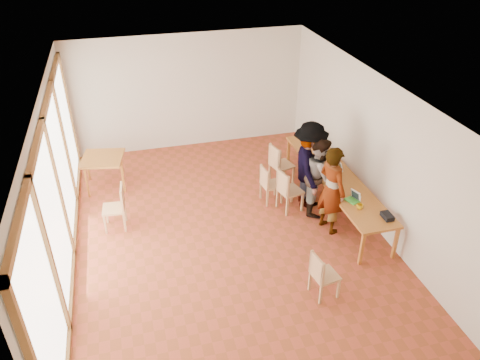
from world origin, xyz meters
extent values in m
plane|color=#A24027|center=(0.00, 0.00, 0.00)|extent=(8.00, 8.00, 0.00)
cube|color=beige|center=(0.00, 4.00, 1.50)|extent=(6.00, 0.10, 3.00)
cube|color=beige|center=(0.00, -4.00, 1.50)|extent=(6.00, 0.10, 3.00)
cube|color=beige|center=(3.00, 0.00, 1.50)|extent=(0.10, 8.00, 3.00)
cube|color=white|center=(-2.96, 0.00, 1.50)|extent=(0.10, 8.00, 3.00)
cube|color=white|center=(0.00, 0.00, 3.02)|extent=(6.00, 8.00, 0.04)
cube|color=#A85C25|center=(2.50, 0.32, 0.72)|extent=(0.80, 4.00, 0.05)
cube|color=#A85C25|center=(2.16, -1.62, 0.35)|extent=(0.06, 0.06, 0.70)
cube|color=#A85C25|center=(2.16, 2.26, 0.35)|extent=(0.06, 0.06, 0.70)
cube|color=#A85C25|center=(2.84, -1.62, 0.35)|extent=(0.06, 0.06, 0.70)
cube|color=#A85C25|center=(2.84, 2.26, 0.35)|extent=(0.06, 0.06, 0.70)
cube|color=#A85C25|center=(-2.28, 2.39, 0.72)|extent=(0.90, 0.90, 0.05)
cube|color=#A85C25|center=(-2.67, 2.00, 0.35)|extent=(0.05, 0.05, 0.70)
cube|color=#A85C25|center=(-2.67, 2.78, 0.35)|extent=(0.05, 0.05, 0.70)
cube|color=#A85C25|center=(-1.89, 2.00, 0.35)|extent=(0.05, 0.05, 0.70)
cube|color=#A85C25|center=(-1.89, 2.78, 0.35)|extent=(0.05, 0.05, 0.70)
cube|color=tan|center=(1.21, -2.14, 0.41)|extent=(0.46, 0.46, 0.04)
cube|color=tan|center=(1.03, -2.17, 0.64)|extent=(0.10, 0.41, 0.42)
cube|color=tan|center=(1.52, 0.40, 0.46)|extent=(0.54, 0.54, 0.04)
cube|color=tan|center=(1.32, 0.35, 0.72)|extent=(0.15, 0.45, 0.47)
cube|color=tan|center=(1.24, 0.80, 0.42)|extent=(0.45, 0.45, 0.04)
cube|color=tan|center=(1.05, 0.77, 0.65)|extent=(0.09, 0.41, 0.43)
cube|color=tan|center=(1.71, 1.47, 0.48)|extent=(0.56, 0.56, 0.04)
cube|color=tan|center=(1.50, 1.42, 0.74)|extent=(0.15, 0.46, 0.49)
cube|color=tan|center=(-2.12, 0.69, 0.45)|extent=(0.48, 0.48, 0.04)
cube|color=tan|center=(-1.92, 0.67, 0.70)|extent=(0.08, 0.44, 0.46)
imported|color=gray|center=(2.03, -0.46, 0.92)|extent=(0.62, 0.77, 1.85)
imported|color=gray|center=(2.08, 0.23, 0.85)|extent=(0.92, 1.02, 1.71)
imported|color=gray|center=(1.94, 0.50, 0.96)|extent=(0.97, 1.37, 1.93)
cube|color=green|center=(2.38, -0.68, 0.76)|extent=(0.26, 0.30, 0.03)
cube|color=white|center=(2.46, -0.65, 0.86)|extent=(0.15, 0.24, 0.21)
cube|color=green|center=(2.59, 0.51, 0.76)|extent=(0.19, 0.26, 0.03)
cube|color=white|center=(2.68, 0.50, 0.85)|extent=(0.09, 0.23, 0.20)
cube|color=green|center=(2.51, 0.59, 0.76)|extent=(0.23, 0.26, 0.02)
cube|color=white|center=(2.58, 0.56, 0.84)|extent=(0.14, 0.21, 0.18)
imported|color=#CA9B0D|center=(2.39, -0.96, 0.80)|extent=(0.14, 0.14, 0.10)
cylinder|color=#136715|center=(2.80, 1.83, 0.89)|extent=(0.07, 0.07, 0.28)
cylinder|color=silver|center=(2.71, 1.01, 0.80)|extent=(0.07, 0.07, 0.09)
cylinder|color=white|center=(2.53, -0.66, 0.78)|extent=(0.08, 0.08, 0.06)
cube|color=#EB374F|center=(2.34, 0.61, 0.76)|extent=(0.05, 0.10, 0.01)
cube|color=black|center=(2.74, -1.36, 0.80)|extent=(0.16, 0.26, 0.09)
camera|label=1|loc=(-1.65, -7.40, 5.80)|focal=35.00mm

